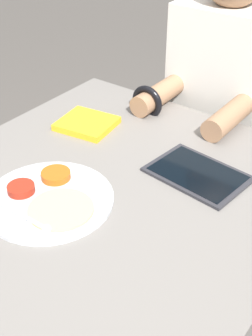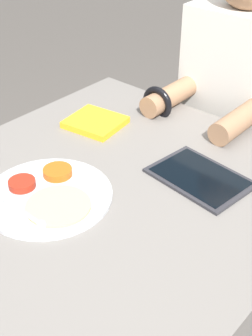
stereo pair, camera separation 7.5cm
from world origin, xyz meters
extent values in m
cube|color=slate|center=(0.00, 0.00, 0.38)|extent=(0.92, 0.97, 0.77)
cylinder|color=#B7BABF|center=(-0.08, -0.14, 0.77)|extent=(0.31, 0.31, 0.01)
cylinder|color=#B75114|center=(-0.12, -0.07, 0.79)|extent=(0.07, 0.07, 0.02)
cylinder|color=maroon|center=(-0.15, -0.16, 0.79)|extent=(0.07, 0.07, 0.02)
cylinder|color=tan|center=(-0.02, -0.16, 0.78)|extent=(0.15, 0.15, 0.01)
cylinder|color=#B7BABF|center=(-0.07, -0.23, 0.78)|extent=(0.15, 0.01, 0.01)
sphere|color=#B7BABF|center=(0.00, -0.23, 0.78)|extent=(0.02, 0.02, 0.02)
cube|color=silver|center=(-0.24, 0.19, 0.77)|extent=(0.18, 0.16, 0.01)
cube|color=gold|center=(-0.24, 0.19, 0.78)|extent=(0.18, 0.17, 0.02)
cube|color=#28282D|center=(0.16, 0.17, 0.77)|extent=(0.26, 0.20, 0.01)
cube|color=black|center=(0.16, 0.17, 0.78)|extent=(0.24, 0.17, 0.00)
cube|color=black|center=(-0.02, 0.65, 0.22)|extent=(0.30, 0.22, 0.44)
cube|color=beige|center=(-0.02, 0.65, 0.75)|extent=(0.34, 0.20, 0.63)
cylinder|color=#936B4C|center=(-0.15, 0.45, 0.80)|extent=(0.07, 0.24, 0.07)
cylinder|color=#936B4C|center=(0.10, 0.45, 0.80)|extent=(0.07, 0.24, 0.07)
torus|color=black|center=(-0.15, 0.38, 0.80)|extent=(0.11, 0.02, 0.11)
camera|label=1|loc=(0.60, -0.74, 1.47)|focal=50.00mm
camera|label=2|loc=(0.65, -0.69, 1.47)|focal=50.00mm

